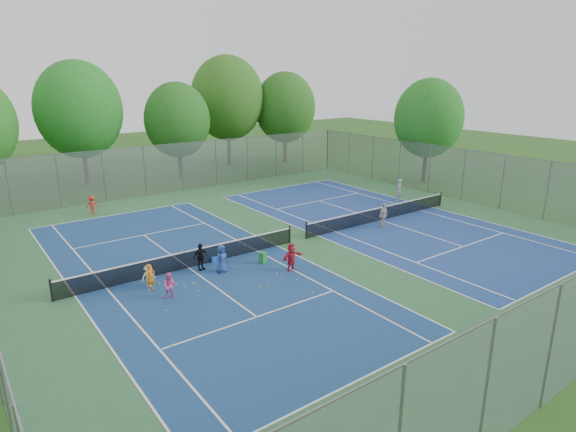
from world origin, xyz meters
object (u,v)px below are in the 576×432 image
object	(u,v)px
net_right	(381,214)
instructor	(399,190)
net_left	(188,260)
ball_hopper	(263,258)
ball_crate	(214,259)

from	to	relation	value
net_right	instructor	bearing A→B (deg)	29.52
net_left	ball_hopper	xyz separation A→B (m)	(3.41, -1.68, -0.15)
net_left	ball_hopper	distance (m)	3.80
net_left	net_right	bearing A→B (deg)	0.00
ball_crate	ball_hopper	bearing A→B (deg)	-40.56
ball_crate	net_right	bearing A→B (deg)	-0.03
net_right	instructor	size ratio (longest dim) A/B	7.33
ball_crate	instructor	bearing A→B (deg)	9.01
net_right	ball_crate	world-z (taller)	net_right
net_left	ball_hopper	bearing A→B (deg)	-26.24
instructor	net_right	bearing A→B (deg)	-3.08
ball_crate	instructor	size ratio (longest dim) A/B	0.19
net_left	ball_crate	bearing A→B (deg)	0.28
net_left	instructor	distance (m)	19.11
net_left	ball_crate	xyz separation A→B (m)	(1.44, 0.01, -0.31)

